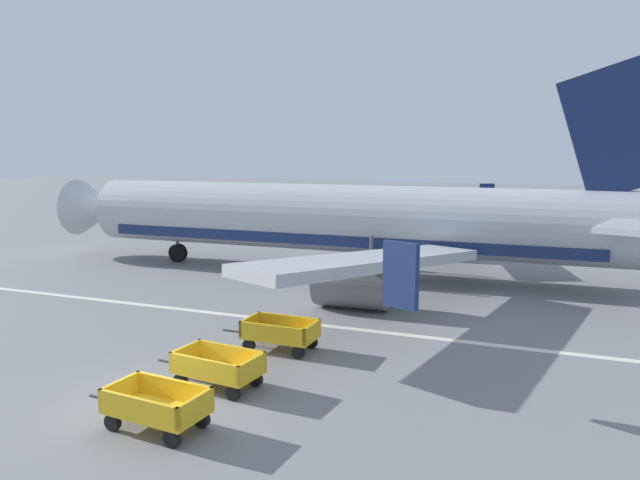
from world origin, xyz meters
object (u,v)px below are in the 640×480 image
baggage_cart_second_in_row (218,367)px  baggage_cart_third_in_row (280,333)px  airplane (356,221)px  baggage_cart_nearest (156,406)px

baggage_cart_second_in_row → baggage_cart_third_in_row: same height
airplane → baggage_cart_third_in_row: bearing=-84.2°
airplane → baggage_cart_second_in_row: (0.97, -16.35, -2.45)m
baggage_cart_nearest → baggage_cart_second_in_row: size_ratio=1.00×
airplane → baggage_cart_second_in_row: size_ratio=10.40×
airplane → baggage_cart_second_in_row: airplane is taller
baggage_cart_nearest → airplane: bearing=92.7°
airplane → baggage_cart_third_in_row: size_ratio=10.53×
baggage_cart_nearest → baggage_cart_third_in_row: same height
airplane → baggage_cart_nearest: (0.91, -19.19, -2.45)m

